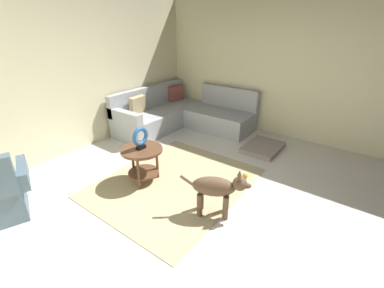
{
  "coord_description": "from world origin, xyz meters",
  "views": [
    {
      "loc": [
        -2.32,
        -1.45,
        2.16
      ],
      "look_at": [
        0.45,
        0.6,
        0.55
      ],
      "focal_mm": 24.27,
      "sensor_mm": 36.0,
      "label": 1
    }
  ],
  "objects_px": {
    "sectional_couch": "(182,115)",
    "dog_bed_mat": "(263,148)",
    "dog": "(217,189)",
    "side_table": "(142,156)",
    "dog_toy_ball": "(245,176)",
    "torus_sculpture": "(140,137)"
  },
  "relations": [
    {
      "from": "sectional_couch",
      "to": "dog_bed_mat",
      "type": "height_order",
      "value": "sectional_couch"
    },
    {
      "from": "sectional_couch",
      "to": "dog",
      "type": "relative_size",
      "value": 2.89
    },
    {
      "from": "dog_bed_mat",
      "to": "dog",
      "type": "xyz_separation_m",
      "value": [
        -2.06,
        -0.25,
        0.33
      ]
    },
    {
      "from": "sectional_couch",
      "to": "side_table",
      "type": "xyz_separation_m",
      "value": [
        -2.07,
        -0.92,
        0.13
      ]
    },
    {
      "from": "dog",
      "to": "dog_toy_ball",
      "type": "bearing_deg",
      "value": 157.59
    },
    {
      "from": "side_table",
      "to": "dog",
      "type": "height_order",
      "value": "dog"
    },
    {
      "from": "sectional_couch",
      "to": "dog",
      "type": "xyz_separation_m",
      "value": [
        -2.07,
        -2.19,
        0.09
      ]
    },
    {
      "from": "dog_bed_mat",
      "to": "dog_toy_ball",
      "type": "bearing_deg",
      "value": -171.21
    },
    {
      "from": "sectional_couch",
      "to": "dog_toy_ball",
      "type": "xyz_separation_m",
      "value": [
        -1.1,
        -2.11,
        -0.25
      ]
    },
    {
      "from": "dog",
      "to": "dog_toy_ball",
      "type": "height_order",
      "value": "dog"
    },
    {
      "from": "side_table",
      "to": "dog_bed_mat",
      "type": "xyz_separation_m",
      "value": [
        2.06,
        -1.02,
        -0.37
      ]
    },
    {
      "from": "side_table",
      "to": "dog_toy_ball",
      "type": "bearing_deg",
      "value": -51.06
    },
    {
      "from": "sectional_couch",
      "to": "dog_bed_mat",
      "type": "xyz_separation_m",
      "value": [
        -0.01,
        -1.94,
        -0.24
      ]
    },
    {
      "from": "dog_bed_mat",
      "to": "side_table",
      "type": "bearing_deg",
      "value": 153.63
    },
    {
      "from": "sectional_couch",
      "to": "dog_bed_mat",
      "type": "bearing_deg",
      "value": -90.16
    },
    {
      "from": "side_table",
      "to": "dog_toy_ball",
      "type": "relative_size",
      "value": 7.11
    },
    {
      "from": "torus_sculpture",
      "to": "dog_bed_mat",
      "type": "height_order",
      "value": "torus_sculpture"
    },
    {
      "from": "dog_bed_mat",
      "to": "dog_toy_ball",
      "type": "distance_m",
      "value": 1.11
    },
    {
      "from": "sectional_couch",
      "to": "dog",
      "type": "height_order",
      "value": "sectional_couch"
    },
    {
      "from": "dog_toy_ball",
      "to": "dog_bed_mat",
      "type": "bearing_deg",
      "value": 8.79
    },
    {
      "from": "sectional_couch",
      "to": "dog_bed_mat",
      "type": "relative_size",
      "value": 2.81
    },
    {
      "from": "side_table",
      "to": "torus_sculpture",
      "type": "distance_m",
      "value": 0.29
    }
  ]
}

